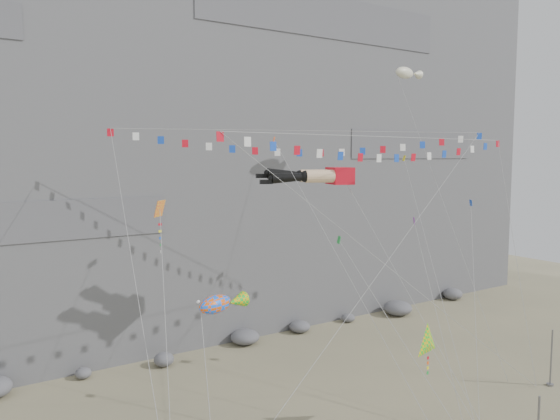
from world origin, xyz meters
name	(u,v)px	position (x,y,z in m)	size (l,w,h in m)	color
ground	(377,420)	(0.00, 0.00, 0.00)	(120.00, 120.00, 0.00)	gray
cliff	(175,79)	(0.00, 32.00, 25.00)	(80.00, 28.00, 50.00)	slate
talus_boulders	(245,337)	(0.00, 17.00, 0.60)	(60.00, 3.00, 1.20)	slate
anchor_pole_right	(551,358)	(14.28, -3.02, 2.10)	(0.12, 0.12, 4.20)	slate
legs_kite	(315,176)	(0.34, 7.15, 15.29)	(7.13, 17.44, 21.21)	red
flag_banner_upper	(310,131)	(1.48, 9.35, 18.62)	(30.45, 18.39, 28.33)	red
flag_banner_lower	(389,137)	(3.81, 3.34, 18.03)	(26.84, 6.92, 21.18)	red
harlequin_kite	(160,210)	(-13.05, 2.80, 13.92)	(3.00, 7.31, 15.40)	red
fish_windsock	(215,305)	(-10.90, 0.79, 8.97)	(3.96, 5.57, 10.22)	#E5530B
delta_kite	(429,343)	(1.62, -2.64, 5.50)	(2.52, 6.57, 8.13)	#E2AF0B
blimp_windsock	(405,74)	(11.90, 9.80, 23.81)	(3.79, 11.99, 26.23)	beige
small_kite_a	(278,147)	(-2.21, 8.13, 17.33)	(2.11, 16.11, 23.67)	#FC5215
small_kite_b	(415,223)	(7.15, 3.87, 11.74)	(5.03, 9.29, 15.28)	purple
small_kite_c	(341,244)	(-1.45, 1.97, 11.20)	(2.48, 10.67, 15.33)	green
small_kite_d	(406,164)	(9.57, 7.23, 16.09)	(7.29, 13.59, 22.06)	yellow
small_kite_e	(471,207)	(10.74, 1.67, 12.94)	(7.91, 7.43, 16.56)	blue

